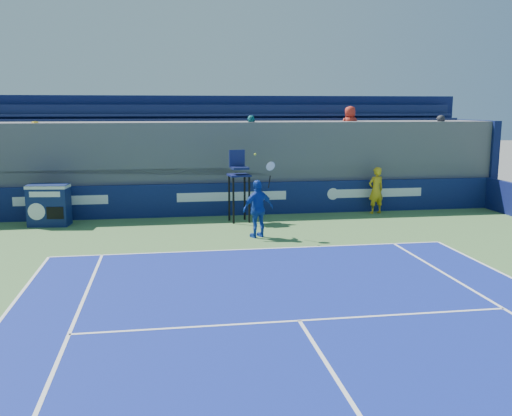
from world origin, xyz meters
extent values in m
imported|color=gold|center=(5.33, 16.60, 0.88)|extent=(0.71, 0.55, 1.73)
cube|color=white|center=(0.00, 11.88, 0.02)|extent=(10.97, 0.07, 0.00)
cube|color=white|center=(0.00, 6.40, 0.02)|extent=(8.23, 0.07, 0.00)
cube|color=#0D194D|center=(0.00, 17.10, 0.60)|extent=(20.40, 0.20, 1.20)
cube|color=white|center=(-6.00, 17.00, 0.72)|extent=(3.20, 0.01, 0.32)
cube|color=white|center=(0.00, 17.00, 0.72)|extent=(4.00, 0.01, 0.32)
cube|color=white|center=(5.50, 17.00, 0.72)|extent=(3.60, 0.01, 0.32)
cylinder|color=white|center=(3.80, 16.99, 0.72)|extent=(0.44, 0.01, 0.44)
cube|color=#0F1D4F|center=(-6.24, 16.19, 0.70)|extent=(1.38, 0.86, 1.40)
cube|color=silver|center=(-6.24, 16.19, 1.33)|extent=(1.40, 0.88, 0.10)
cylinder|color=silver|center=(-6.59, 15.87, 0.55)|extent=(0.56, 0.09, 0.56)
cube|color=black|center=(-5.99, 15.80, 0.50)|extent=(0.55, 0.09, 0.40)
cube|color=silver|center=(-6.29, 15.83, 1.12)|extent=(0.99, 0.14, 0.18)
cylinder|color=black|center=(-0.13, 15.51, 0.80)|extent=(0.08, 0.08, 1.60)
cylinder|color=black|center=(0.42, 15.59, 0.80)|extent=(0.08, 0.08, 1.60)
cylinder|color=black|center=(-0.21, 16.06, 0.80)|extent=(0.08, 0.08, 1.60)
cylinder|color=black|center=(0.34, 16.15, 0.80)|extent=(0.08, 0.08, 1.60)
cube|color=#0F154B|center=(0.10, 15.83, 1.63)|extent=(0.80, 0.80, 0.06)
cube|color=#121945|center=(0.12, 15.73, 1.88)|extent=(0.61, 0.53, 0.08)
cube|color=#151C52|center=(0.07, 16.09, 2.18)|extent=(0.55, 0.14, 0.60)
imported|color=#143BA7|center=(0.36, 13.36, 0.89)|extent=(1.11, 0.78, 1.76)
cylinder|color=black|center=(0.71, 13.41, 1.70)|extent=(0.07, 0.16, 0.39)
torus|color=silver|center=(0.73, 13.34, 2.18)|extent=(0.31, 0.19, 0.29)
cylinder|color=silver|center=(0.73, 13.34, 2.18)|extent=(0.26, 0.15, 0.24)
sphere|color=#C3D72F|center=(0.25, 13.22, 2.55)|extent=(0.07, 0.07, 0.07)
cube|color=#57575C|center=(0.00, 19.00, 1.69)|extent=(20.40, 3.60, 3.38)
cube|color=#57575C|center=(0.00, 17.65, 1.48)|extent=(20.40, 0.90, 0.55)
cube|color=#131E47|center=(0.00, 17.55, 1.95)|extent=(20.00, 0.45, 0.08)
cube|color=#131E47|center=(0.00, 17.80, 2.15)|extent=(20.00, 0.06, 0.45)
cube|color=#57575C|center=(0.00, 18.55, 2.02)|extent=(20.40, 0.90, 0.55)
cube|color=#131E47|center=(0.00, 18.45, 2.50)|extent=(20.00, 0.45, 0.08)
cube|color=#131E47|center=(0.00, 18.70, 2.70)|extent=(20.00, 0.06, 0.45)
cube|color=#57575C|center=(0.00, 19.45, 2.58)|extent=(20.40, 0.90, 0.55)
cube|color=#131E47|center=(0.00, 19.35, 3.05)|extent=(20.00, 0.45, 0.08)
cube|color=#131E47|center=(0.00, 19.60, 3.25)|extent=(20.00, 0.06, 0.45)
cube|color=#57575C|center=(0.00, 20.35, 3.13)|extent=(20.40, 0.90, 0.55)
cube|color=#131E47|center=(0.00, 20.25, 3.60)|extent=(20.00, 0.45, 0.08)
cube|color=#131E47|center=(0.00, 20.50, 3.80)|extent=(20.00, 0.06, 0.45)
cube|color=#0C1647|center=(0.00, 20.95, 2.20)|extent=(20.80, 0.30, 4.40)
cube|color=#0C1647|center=(10.35, 19.00, 1.70)|extent=(0.30, 3.90, 3.40)
imported|color=yellow|center=(-6.85, 17.60, 2.60)|extent=(0.90, 0.75, 1.66)
imported|color=#177980|center=(0.81, 17.60, 2.70)|extent=(1.15, 0.63, 1.86)
imported|color=#B52619|center=(4.88, 18.50, 3.14)|extent=(0.84, 0.58, 1.65)
imported|color=black|center=(8.22, 17.60, 2.70)|extent=(0.76, 0.58, 1.85)
camera|label=1|loc=(-2.37, -3.37, 3.91)|focal=40.00mm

